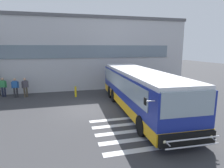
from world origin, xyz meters
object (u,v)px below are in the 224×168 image
Objects in this scene: passenger_by_doorway at (15,87)px; passenger_at_curb_edge at (25,86)px; passenger_near_column at (3,86)px; safety_bollard_yellow at (76,92)px; bus_main_foreground at (139,91)px.

passenger_by_doorway is 0.77m from passenger_at_curb_edge.
safety_bollard_yellow is at bearing -14.87° from passenger_near_column.
passenger_by_doorway is (-8.80, 5.79, -0.40)m from bus_main_foreground.
bus_main_foreground is at bearing -35.70° from passenger_at_curb_edge.
bus_main_foreground reaches higher than passenger_by_doorway.
bus_main_foreground is at bearing -33.36° from passenger_by_doorway.
passenger_at_curb_edge is at bearing 144.30° from bus_main_foreground.
bus_main_foreground reaches higher than passenger_near_column.
passenger_near_column is 1.18m from passenger_by_doorway.
passenger_at_curb_edge is at bearing -16.79° from passenger_near_column.
passenger_at_curb_edge is 4.32m from safety_bollard_yellow.
passenger_at_curb_edge is 1.86× the size of safety_bollard_yellow.
passenger_by_doorway is at bearing -26.60° from passenger_near_column.
passenger_by_doorway is at bearing 146.64° from bus_main_foreground.
passenger_near_column reaches higher than safety_bollard_yellow.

